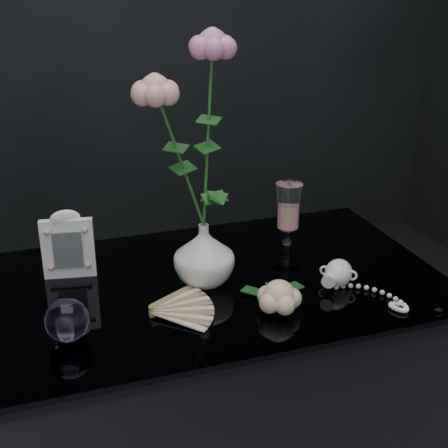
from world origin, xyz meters
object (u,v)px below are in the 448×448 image
object	(u,v)px
paperweight	(67,320)
pearl_jar	(338,272)
picture_frame	(68,244)
wine_glass	(288,225)
loose_rose	(279,296)
vase	(204,254)

from	to	relation	value
paperweight	pearl_jar	size ratio (longest dim) A/B	0.38
picture_frame	pearl_jar	world-z (taller)	picture_frame
picture_frame	pearl_jar	bearing A→B (deg)	-12.28
wine_glass	paperweight	bearing A→B (deg)	-162.67
wine_glass	pearl_jar	distance (m)	0.15
wine_glass	loose_rose	xyz separation A→B (m)	(-0.10, -0.18, -0.06)
loose_rose	pearl_jar	world-z (taller)	loose_rose
vase	pearl_jar	size ratio (longest dim) A/B	0.65
paperweight	loose_rose	bearing A→B (deg)	-4.38
picture_frame	loose_rose	bearing A→B (deg)	-27.06
loose_rose	pearl_jar	size ratio (longest dim) A/B	0.93
wine_glass	paperweight	xyz separation A→B (m)	(-0.49, -0.15, -0.06)
paperweight	pearl_jar	world-z (taller)	paperweight
picture_frame	loose_rose	distance (m)	0.46
vase	loose_rose	size ratio (longest dim) A/B	0.70
pearl_jar	paperweight	bearing A→B (deg)	-136.21
paperweight	pearl_jar	bearing A→B (deg)	3.09
paperweight	picture_frame	bearing A→B (deg)	83.24
pearl_jar	picture_frame	bearing A→B (deg)	-161.74
paperweight	loose_rose	size ratio (longest dim) A/B	0.41
wine_glass	pearl_jar	bearing A→B (deg)	-63.13
picture_frame	loose_rose	xyz separation A→B (m)	(0.37, -0.28, -0.04)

